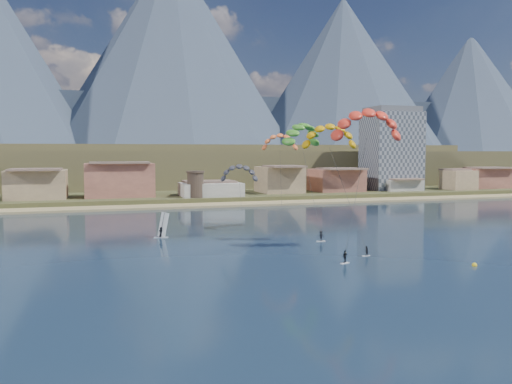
% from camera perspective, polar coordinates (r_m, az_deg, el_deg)
% --- Properties ---
extents(ground, '(2400.00, 2400.00, 0.00)m').
position_cam_1_polar(ground, '(57.32, 9.71, -12.42)').
color(ground, black).
rests_on(ground, ground).
extents(beach, '(2200.00, 12.00, 0.90)m').
position_cam_1_polar(beach, '(157.71, -7.96, -1.55)').
color(beach, tan).
rests_on(beach, ground).
extents(land, '(2200.00, 900.00, 4.00)m').
position_cam_1_polar(land, '(609.60, -14.83, 2.72)').
color(land, '#4D4B2A').
rests_on(land, ground).
extents(foothills, '(940.00, 210.00, 18.00)m').
position_cam_1_polar(foothills, '(285.39, -7.62, 2.89)').
color(foothills, brown).
rests_on(foothills, ground).
extents(mountain_ridge, '(2060.00, 480.00, 400.00)m').
position_cam_1_polar(mountain_ridge, '(882.76, -16.73, 12.96)').
color(mountain_ridge, '#2B3547').
rests_on(mountain_ridge, ground).
extents(town, '(400.00, 24.00, 12.00)m').
position_cam_1_polar(town, '(171.73, -22.17, 1.25)').
color(town, beige).
rests_on(town, ground).
extents(apartment_tower, '(20.00, 16.00, 32.00)m').
position_cam_1_polar(apartment_tower, '(208.27, 14.76, 4.63)').
color(apartment_tower, gray).
rests_on(apartment_tower, ground).
extents(watchtower, '(5.82, 5.82, 8.60)m').
position_cam_1_polar(watchtower, '(165.91, -6.72, 0.88)').
color(watchtower, '#47382D').
rests_on(watchtower, ground).
extents(kitesurfer_yellow, '(10.90, 15.72, 23.60)m').
position_cam_1_polar(kitesurfer_yellow, '(93.26, 8.15, 6.51)').
color(kitesurfer_yellow, silver).
rests_on(kitesurfer_yellow, ground).
extents(kitesurfer_orange, '(15.27, 12.87, 25.46)m').
position_cam_1_polar(kitesurfer_orange, '(87.93, 12.17, 7.79)').
color(kitesurfer_orange, silver).
rests_on(kitesurfer_orange, ground).
extents(kitesurfer_green, '(11.43, 18.59, 24.84)m').
position_cam_1_polar(kitesurfer_green, '(108.48, 5.11, 6.66)').
color(kitesurfer_green, silver).
rests_on(kitesurfer_green, ground).
extents(distant_kite_dark, '(9.36, 6.92, 15.76)m').
position_cam_1_polar(distant_kite_dark, '(115.28, -1.87, 2.44)').
color(distant_kite_dark, '#262626').
rests_on(distant_kite_dark, ground).
extents(distant_kite_orange, '(9.54, 7.09, 22.31)m').
position_cam_1_polar(distant_kite_orange, '(120.92, 2.67, 5.86)').
color(distant_kite_orange, '#262626').
rests_on(distant_kite_orange, ground).
extents(windsurfer, '(2.85, 3.14, 4.88)m').
position_cam_1_polar(windsurfer, '(101.48, -10.38, -4.15)').
color(windsurfer, silver).
rests_on(windsurfer, ground).
extents(buoy, '(0.73, 0.73, 0.73)m').
position_cam_1_polar(buoy, '(82.13, 23.05, -7.47)').
color(buoy, yellow).
rests_on(buoy, ground).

